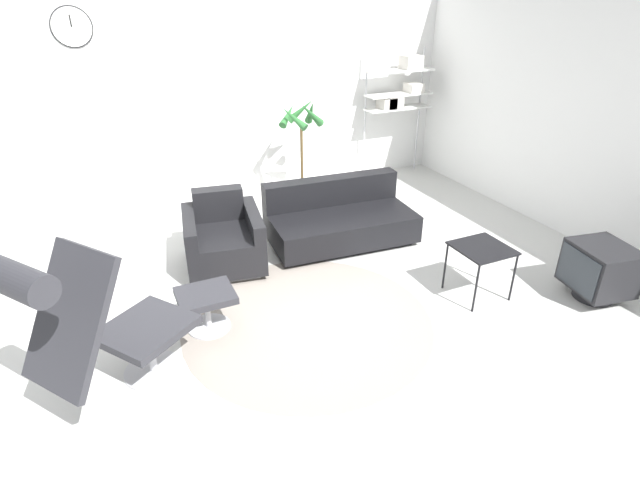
{
  "coord_description": "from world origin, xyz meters",
  "views": [
    {
      "loc": [
        -1.35,
        -3.48,
        2.59
      ],
      "look_at": [
        0.34,
        0.16,
        0.55
      ],
      "focal_mm": 28.0,
      "sensor_mm": 36.0,
      "label": 1
    }
  ],
  "objects_px": {
    "armchair_red": "(223,241)",
    "crt_television": "(599,270)",
    "shelf_unit": "(400,90)",
    "potted_plant": "(302,158)",
    "side_table": "(482,252)",
    "couch_low": "(339,221)",
    "lounge_chair": "(92,318)",
    "ottoman": "(206,302)"
  },
  "relations": [
    {
      "from": "armchair_red",
      "to": "side_table",
      "type": "bearing_deg",
      "value": 151.48
    },
    {
      "from": "couch_low",
      "to": "shelf_unit",
      "type": "xyz_separation_m",
      "value": [
        1.77,
        1.62,
        1.04
      ]
    },
    {
      "from": "potted_plant",
      "to": "shelf_unit",
      "type": "distance_m",
      "value": 1.88
    },
    {
      "from": "crt_television",
      "to": "potted_plant",
      "type": "relative_size",
      "value": 0.44
    },
    {
      "from": "potted_plant",
      "to": "shelf_unit",
      "type": "relative_size",
      "value": 0.76
    },
    {
      "from": "ottoman",
      "to": "shelf_unit",
      "type": "height_order",
      "value": "shelf_unit"
    },
    {
      "from": "crt_television",
      "to": "shelf_unit",
      "type": "distance_m",
      "value": 3.82
    },
    {
      "from": "shelf_unit",
      "to": "potted_plant",
      "type": "bearing_deg",
      "value": -166.95
    },
    {
      "from": "ottoman",
      "to": "side_table",
      "type": "relative_size",
      "value": 0.93
    },
    {
      "from": "side_table",
      "to": "ottoman",
      "type": "bearing_deg",
      "value": 167.41
    },
    {
      "from": "lounge_chair",
      "to": "crt_television",
      "type": "relative_size",
      "value": 2.14
    },
    {
      "from": "ottoman",
      "to": "potted_plant",
      "type": "relative_size",
      "value": 0.33
    },
    {
      "from": "lounge_chair",
      "to": "couch_low",
      "type": "xyz_separation_m",
      "value": [
        2.57,
        1.61,
        -0.49
      ]
    },
    {
      "from": "ottoman",
      "to": "armchair_red",
      "type": "xyz_separation_m",
      "value": [
        0.42,
        1.01,
        0.02
      ]
    },
    {
      "from": "armchair_red",
      "to": "crt_television",
      "type": "relative_size",
      "value": 1.58
    },
    {
      "from": "couch_low",
      "to": "side_table",
      "type": "bearing_deg",
      "value": 116.93
    },
    {
      "from": "shelf_unit",
      "to": "crt_television",
      "type": "bearing_deg",
      "value": -92.52
    },
    {
      "from": "shelf_unit",
      "to": "couch_low",
      "type": "bearing_deg",
      "value": -137.55
    },
    {
      "from": "lounge_chair",
      "to": "shelf_unit",
      "type": "height_order",
      "value": "shelf_unit"
    },
    {
      "from": "crt_television",
      "to": "potted_plant",
      "type": "xyz_separation_m",
      "value": [
        -1.54,
        3.29,
        0.31
      ]
    },
    {
      "from": "ottoman",
      "to": "armchair_red",
      "type": "height_order",
      "value": "armchair_red"
    },
    {
      "from": "potted_plant",
      "to": "armchair_red",
      "type": "bearing_deg",
      "value": -138.54
    },
    {
      "from": "potted_plant",
      "to": "crt_television",
      "type": "bearing_deg",
      "value": -64.86
    },
    {
      "from": "ottoman",
      "to": "couch_low",
      "type": "xyz_separation_m",
      "value": [
        1.75,
        1.02,
        -0.02
      ]
    },
    {
      "from": "crt_television",
      "to": "couch_low",
      "type": "bearing_deg",
      "value": 48.15
    },
    {
      "from": "armchair_red",
      "to": "lounge_chair",
      "type": "bearing_deg",
      "value": 61.44
    },
    {
      "from": "crt_television",
      "to": "shelf_unit",
      "type": "relative_size",
      "value": 0.33
    },
    {
      "from": "crt_television",
      "to": "potted_plant",
      "type": "distance_m",
      "value": 3.64
    },
    {
      "from": "couch_low",
      "to": "potted_plant",
      "type": "xyz_separation_m",
      "value": [
        0.07,
        1.23,
        0.36
      ]
    },
    {
      "from": "ottoman",
      "to": "potted_plant",
      "type": "bearing_deg",
      "value": 50.97
    },
    {
      "from": "side_table",
      "to": "potted_plant",
      "type": "height_order",
      "value": "potted_plant"
    },
    {
      "from": "ottoman",
      "to": "side_table",
      "type": "xyz_separation_m",
      "value": [
        2.41,
        -0.54,
        0.19
      ]
    },
    {
      "from": "couch_low",
      "to": "shelf_unit",
      "type": "bearing_deg",
      "value": -133.48
    },
    {
      "from": "couch_low",
      "to": "lounge_chair",
      "type": "bearing_deg",
      "value": 36.05
    },
    {
      "from": "lounge_chair",
      "to": "potted_plant",
      "type": "bearing_deg",
      "value": 101.39
    },
    {
      "from": "side_table",
      "to": "potted_plant",
      "type": "xyz_separation_m",
      "value": [
        -0.59,
        2.78,
        0.16
      ]
    },
    {
      "from": "lounge_chair",
      "to": "armchair_red",
      "type": "distance_m",
      "value": 2.07
    },
    {
      "from": "lounge_chair",
      "to": "side_table",
      "type": "distance_m",
      "value": 3.24
    },
    {
      "from": "armchair_red",
      "to": "potted_plant",
      "type": "relative_size",
      "value": 0.69
    },
    {
      "from": "couch_low",
      "to": "potted_plant",
      "type": "bearing_deg",
      "value": -89.05
    },
    {
      "from": "potted_plant",
      "to": "shelf_unit",
      "type": "height_order",
      "value": "shelf_unit"
    },
    {
      "from": "shelf_unit",
      "to": "ottoman",
      "type": "bearing_deg",
      "value": -143.17
    }
  ]
}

